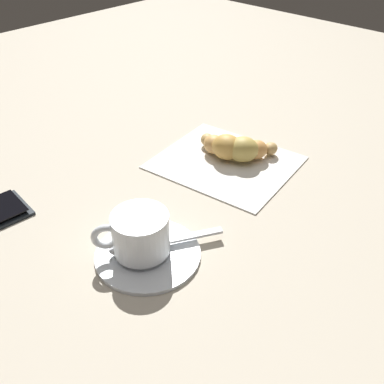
{
  "coord_description": "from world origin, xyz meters",
  "views": [
    {
      "loc": [
        0.36,
        0.32,
        0.36
      ],
      "look_at": [
        0.02,
        0.0,
        0.02
      ],
      "focal_mm": 41.38,
      "sensor_mm": 36.0,
      "label": 1
    }
  ],
  "objects": [
    {
      "name": "croissant",
      "position": [
        -0.11,
        -0.02,
        0.02
      ],
      "size": [
        0.09,
        0.12,
        0.04
      ],
      "color": "tan",
      "rests_on": "napkin"
    },
    {
      "name": "napkin",
      "position": [
        -0.09,
        -0.03,
        0.0
      ],
      "size": [
        0.2,
        0.22,
        0.0
      ],
      "primitive_type": "cube",
      "rotation": [
        0.0,
        0.0,
        0.15
      ],
      "color": "silver",
      "rests_on": "ground"
    },
    {
      "name": "teaspoon",
      "position": [
        0.12,
        0.03,
        0.01
      ],
      "size": [
        0.12,
        0.08,
        0.01
      ],
      "color": "silver",
      "rests_on": "saucer"
    },
    {
      "name": "espresso_cup",
      "position": [
        0.13,
        0.03,
        0.03
      ],
      "size": [
        0.08,
        0.07,
        0.05
      ],
      "color": "silver",
      "rests_on": "saucer"
    },
    {
      "name": "sugar_packet",
      "position": [
        0.11,
        0.01,
        0.01
      ],
      "size": [
        0.06,
        0.04,
        0.01
      ],
      "primitive_type": "cube",
      "rotation": [
        0.0,
        0.0,
        12.15
      ],
      "color": "beige",
      "rests_on": "saucer"
    },
    {
      "name": "saucer",
      "position": [
        0.13,
        0.04,
        0.0
      ],
      "size": [
        0.12,
        0.12,
        0.01
      ],
      "primitive_type": "cylinder",
      "color": "silver",
      "rests_on": "ground"
    },
    {
      "name": "ground_plane",
      "position": [
        0.0,
        0.0,
        0.0
      ],
      "size": [
        1.8,
        1.8,
        0.0
      ],
      "primitive_type": "plane",
      "color": "#B1A793"
    }
  ]
}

